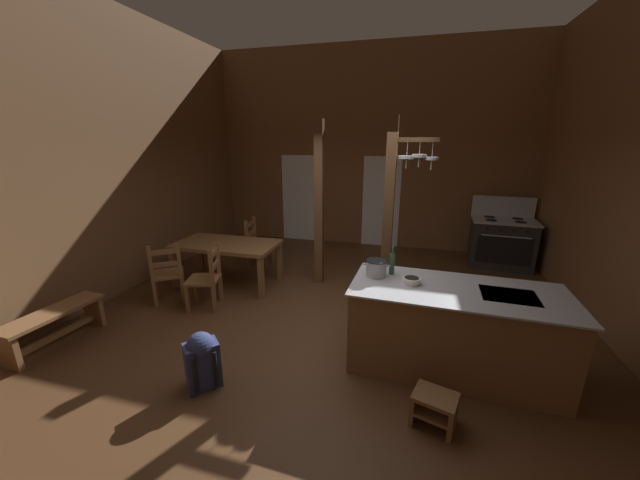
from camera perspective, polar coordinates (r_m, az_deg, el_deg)
ground_plane at (r=4.64m, az=0.33°, el=-15.45°), size 7.68×8.82×0.10m
wall_back at (r=7.95m, az=8.09°, el=14.72°), size 7.68×0.14×4.37m
wall_left at (r=5.90m, az=-35.56°, el=11.37°), size 0.14×8.82×4.37m
glazed_door_back_left at (r=8.33m, az=-3.00°, el=6.92°), size 1.00×0.01×2.05m
glazed_panel_back_right at (r=7.96m, az=10.16°, el=6.24°), size 0.84×0.01×2.05m
kitchen_island at (r=4.01m, az=21.37°, el=-13.70°), size 2.20×1.06×0.93m
stove_range at (r=7.53m, az=28.04°, el=-0.28°), size 1.19×0.89×1.32m
support_post_with_pot_rack at (r=4.99m, az=11.89°, el=5.45°), size 0.69×0.24×2.72m
support_post_center at (r=5.67m, az=-0.14°, el=5.85°), size 0.14×0.14×2.72m
step_stool at (r=3.43m, az=18.59°, el=-24.97°), size 0.42×0.37×0.30m
dining_table at (r=5.95m, az=-15.33°, el=-1.25°), size 1.70×0.90×0.74m
ladderback_chair_near_window at (r=5.28m, az=-18.43°, el=-6.09°), size 0.55×0.55×0.95m
ladderback_chair_by_post at (r=6.75m, az=-10.38°, el=-0.61°), size 0.46×0.46×0.95m
ladderback_chair_at_table_end at (r=5.67m, az=-24.16°, el=-5.17°), size 0.62×0.62×0.95m
bench_along_left_wall at (r=5.28m, az=-38.02°, el=-10.77°), size 0.43×1.13×0.44m
backpack at (r=3.77m, az=-19.15°, el=-18.22°), size 0.39×0.38×0.60m
stockpot_on_counter at (r=3.88m, az=9.40°, el=-4.67°), size 0.30×0.23×0.18m
mixing_bowl_on_counter at (r=3.78m, az=15.06°, el=-6.57°), size 0.19×0.19×0.07m
bottle_tall_on_counter at (r=3.95m, az=11.96°, el=-3.84°), size 0.06×0.06×0.32m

